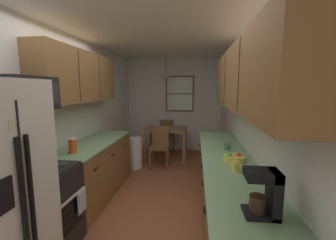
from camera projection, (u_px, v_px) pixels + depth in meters
The scene contains 23 objects.
ground_plane at pixel (160, 190), 3.88m from camera, with size 12.00×12.00×0.00m, color brown.
wall_left at pixel (82, 116), 3.87m from camera, with size 0.10×9.00×2.55m, color silver.
wall_right at pixel (243, 118), 3.54m from camera, with size 0.10×9.00×2.55m, color silver.
wall_back at pixel (174, 105), 6.31m from camera, with size 4.40×0.10×2.55m, color silver.
ceiling_slab at pixel (159, 34), 3.52m from camera, with size 4.40×9.00×0.08m, color white.
stove_range at pixel (43, 209), 2.38m from camera, with size 0.66×0.61×1.10m.
microwave_over_range at pixel (23, 94), 2.22m from camera, with size 0.39×0.64×0.35m.
counter_left at pixel (95, 169), 3.61m from camera, with size 0.64×1.89×0.90m.
upper_cabinets_left at pixel (80, 77), 3.37m from camera, with size 0.33×1.97×0.75m.
counter_right at pixel (227, 194), 2.76m from camera, with size 0.64×3.36×0.90m.
upper_cabinets_right at pixel (245, 78), 2.49m from camera, with size 0.33×3.04×0.72m.
dining_table at pixel (166, 133), 5.57m from camera, with size 0.99×0.81×0.75m.
dining_chair_near at pixel (160, 144), 4.99m from camera, with size 0.41×0.41×0.90m.
dining_chair_far at pixel (167, 133), 6.19m from camera, with size 0.44×0.44×0.90m.
pendant_light at pixel (166, 76), 5.37m from camera, with size 0.26×0.26×0.56m.
back_window at pixel (180, 94), 6.17m from camera, with size 0.78×0.05×0.98m.
trash_bin at pixel (135, 153), 4.91m from camera, with size 0.31×0.31×0.68m, color white.
storage_canister at pixel (73, 146), 2.94m from camera, with size 0.10×0.10×0.20m.
dish_towel at pixel (82, 201), 2.48m from camera, with size 0.02×0.16×0.24m, color silver.
coffee_maker at pixel (266, 192), 1.48m from camera, with size 0.22×0.18×0.31m.
mug_by_coffeemaker at pixel (235, 166), 2.30m from camera, with size 0.12×0.08×0.10m.
mug_spare at pixel (227, 146), 3.09m from camera, with size 0.11×0.07×0.10m.
fruit_bowl at pixel (234, 158), 2.63m from camera, with size 0.25×0.25×0.09m.
Camera 1 is at (0.60, -2.63, 1.75)m, focal length 23.91 mm.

